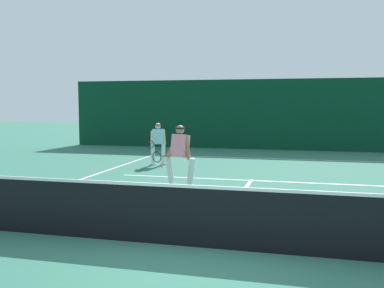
% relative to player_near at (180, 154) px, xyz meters
% --- Properties ---
extents(ground_plane, '(80.00, 80.00, 0.00)m').
position_rel_player_near_xyz_m(ground_plane, '(1.66, -4.45, -0.93)').
color(ground_plane, '#306C57').
extents(court_line_baseline_far, '(9.83, 0.10, 0.01)m').
position_rel_player_near_xyz_m(court_line_baseline_far, '(1.66, 7.08, -0.93)').
color(court_line_baseline_far, white).
rests_on(court_line_baseline_far, ground_plane).
extents(court_line_service, '(8.02, 0.10, 0.01)m').
position_rel_player_near_xyz_m(court_line_service, '(1.66, 1.77, -0.93)').
color(court_line_service, white).
rests_on(court_line_service, ground_plane).
extents(court_line_centre, '(0.10, 6.40, 0.01)m').
position_rel_player_near_xyz_m(court_line_centre, '(1.66, -1.25, -0.93)').
color(court_line_centre, white).
rests_on(court_line_centre, ground_plane).
extents(tennis_net, '(10.78, 0.09, 1.06)m').
position_rel_player_near_xyz_m(tennis_net, '(1.66, -4.45, -0.43)').
color(tennis_net, '#1E4723').
rests_on(tennis_net, ground_plane).
extents(player_near, '(1.09, 0.84, 1.69)m').
position_rel_player_near_xyz_m(player_near, '(0.00, 0.00, 0.00)').
color(player_near, silver).
rests_on(player_near, ground_plane).
extents(player_far, '(0.65, 0.88, 1.54)m').
position_rel_player_near_xyz_m(player_far, '(-2.03, 4.19, -0.09)').
color(player_far, silver).
rests_on(player_far, ground_plane).
extents(tennis_ball, '(0.07, 0.07, 0.07)m').
position_rel_player_near_xyz_m(tennis_ball, '(-1.70, 3.64, -0.90)').
color(tennis_ball, '#D1E033').
rests_on(tennis_ball, ground_plane).
extents(back_fence_windscreen, '(20.82, 0.12, 3.43)m').
position_rel_player_near_xyz_m(back_fence_windscreen, '(1.66, 10.69, 0.78)').
color(back_fence_windscreen, '#083621').
rests_on(back_fence_windscreen, ground_plane).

